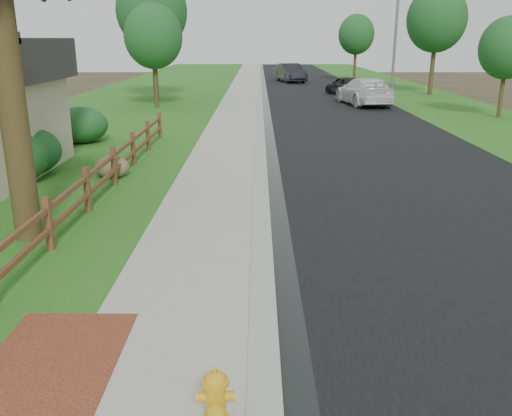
{
  "coord_description": "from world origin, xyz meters",
  "views": [
    {
      "loc": [
        0.33,
        -6.76,
        3.89
      ],
      "look_at": [
        0.29,
        3.34,
        0.72
      ],
      "focal_mm": 38.0,
      "sensor_mm": 36.0,
      "label": 1
    }
  ],
  "objects_px": {
    "ranch_fence": "(101,175)",
    "streetlight": "(394,22)",
    "fire_hydrant": "(216,399)",
    "white_suv": "(364,91)",
    "dark_car_mid": "(345,85)"
  },
  "relations": [
    {
      "from": "fire_hydrant",
      "to": "streetlight",
      "type": "relative_size",
      "value": 0.08
    },
    {
      "from": "ranch_fence",
      "to": "streetlight",
      "type": "xyz_separation_m",
      "value": [
        12.14,
        21.46,
        4.22
      ]
    },
    {
      "from": "fire_hydrant",
      "to": "white_suv",
      "type": "relative_size",
      "value": 0.12
    },
    {
      "from": "streetlight",
      "to": "white_suv",
      "type": "bearing_deg",
      "value": -145.16
    },
    {
      "from": "streetlight",
      "to": "fire_hydrant",
      "type": "bearing_deg",
      "value": -106.07
    },
    {
      "from": "dark_car_mid",
      "to": "streetlight",
      "type": "relative_size",
      "value": 0.46
    },
    {
      "from": "ranch_fence",
      "to": "dark_car_mid",
      "type": "distance_m",
      "value": 27.91
    },
    {
      "from": "white_suv",
      "to": "dark_car_mid",
      "type": "xyz_separation_m",
      "value": [
        -0.23,
        5.81,
        -0.13
      ]
    },
    {
      "from": "fire_hydrant",
      "to": "streetlight",
      "type": "bearing_deg",
      "value": 73.93
    },
    {
      "from": "ranch_fence",
      "to": "streetlight",
      "type": "bearing_deg",
      "value": 60.51
    },
    {
      "from": "white_suv",
      "to": "fire_hydrant",
      "type": "bearing_deg",
      "value": 67.62
    },
    {
      "from": "ranch_fence",
      "to": "dark_car_mid",
      "type": "xyz_separation_m",
      "value": [
        10.11,
        26.02,
        0.07
      ]
    },
    {
      "from": "ranch_fence",
      "to": "fire_hydrant",
      "type": "xyz_separation_m",
      "value": [
        3.5,
        -8.53,
        -0.21
      ]
    },
    {
      "from": "ranch_fence",
      "to": "white_suv",
      "type": "height_order",
      "value": "white_suv"
    },
    {
      "from": "ranch_fence",
      "to": "fire_hydrant",
      "type": "relative_size",
      "value": 25.02
    }
  ]
}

